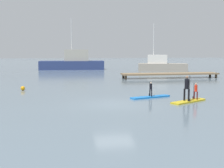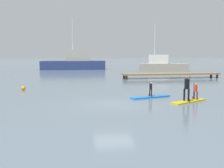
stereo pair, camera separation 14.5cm
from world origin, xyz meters
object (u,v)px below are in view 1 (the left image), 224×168
Objects in this scene: paddler_child_front at (196,90)px; fishing_boat_green_midground at (161,65)px; paddleboard_far at (189,101)px; paddler_adult at (187,87)px; mooring_buoy_mid at (23,88)px; paddler_child_solo at (151,88)px; paddleboard_near at (151,97)px; fishing_boat_white_large at (73,63)px.

fishing_boat_green_midground reaches higher than paddler_child_front.
paddler_adult reaches higher than paddleboard_far.
paddler_adult is at bearing -33.60° from mooring_buoy_mid.
paddler_child_solo is 0.36× the size of paddleboard_far.
paddler_child_solo reaches higher than paddleboard_far.
paddleboard_far is 7.89× the size of mooring_buoy_mid.
paddleboard_near is 3.01m from paddler_adult.
paddleboard_far is 0.98m from paddler_child_front.
paddleboard_near is 1.09× the size of paddleboard_far.
paddler_child_front is at bearing -77.70° from fishing_boat_white_large.
paddleboard_near and paddleboard_far have the same top height.
mooring_buoy_mid is at bearing 146.40° from paddler_adult.
mooring_buoy_mid is (-11.79, 7.53, 0.14)m from paddleboard_far.
paddleboard_far is 0.35× the size of fishing_boat_green_midground.
paddleboard_near is at bearing -81.55° from fishing_boat_white_large.
paddleboard_near is 11.19m from mooring_buoy_mid.
paddler_child_front is 0.10× the size of fishing_boat_white_large.
paddler_child_solo is 0.09× the size of fishing_boat_white_large.
paddleboard_near is at bearing -110.84° from fishing_boat_green_midground.
fishing_boat_white_large is (-6.56, 34.59, 0.22)m from paddler_adult.
paddler_child_front reaches higher than mooring_buoy_mid.
paddleboard_near is at bearing 146.51° from paddler_child_front.
paddler_child_front is 3.04× the size of mooring_buoy_mid.
fishing_boat_green_midground is (7.22, 27.60, 0.26)m from paddler_child_front.
paddler_child_solo is at bearing 128.19° from paddler_adult.
fishing_boat_white_large is at bearing 102.30° from paddler_child_front.
paddleboard_near is 1.87× the size of paddler_adult.
fishing_boat_green_midground is at bearing 73.94° from paddler_adult.
mooring_buoy_mid is at bearing 150.97° from paddler_child_solo.
paddleboard_far is 0.25× the size of fishing_boat_white_large.
paddleboard_far is 35.14m from fishing_boat_white_large.
paddler_adult is 0.14× the size of fishing_boat_white_large.
paddleboard_near is at bearing -77.32° from paddler_child_solo.
fishing_boat_white_large is at bearing 101.19° from paddleboard_far.
fishing_boat_green_midground reaches higher than paddleboard_near.
paddler_child_solo is 2.87m from paddler_adult.
fishing_boat_white_large is 1.40× the size of fishing_boat_green_midground.
paddleboard_far is 13.99m from mooring_buoy_mid.
paddler_adult is at bearing -150.62° from paddler_child_front.
fishing_boat_green_midground is at bearing 69.14° from paddler_child_solo.
paddleboard_far is at bearing 29.59° from paddler_adult.
mooring_buoy_mid is at bearing 147.45° from paddleboard_far.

